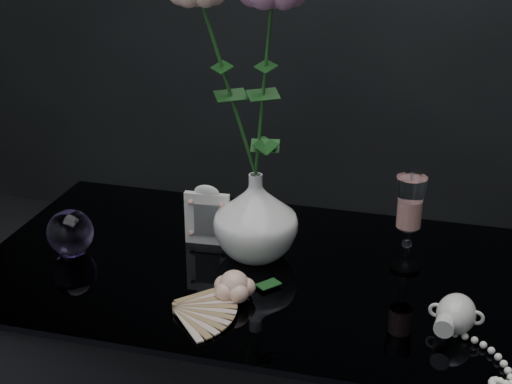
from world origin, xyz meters
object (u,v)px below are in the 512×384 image
(wine_glass, at_px, (408,224))
(paperweight, at_px, (70,232))
(loose_rose, at_px, (234,286))
(vase, at_px, (256,216))
(picture_frame, at_px, (207,214))
(pearl_jar, at_px, (456,312))

(wine_glass, relative_size, paperweight, 2.04)
(loose_rose, bearing_deg, vase, 71.15)
(wine_glass, height_order, picture_frame, wine_glass)
(loose_rose, bearing_deg, pearl_jar, -20.82)
(picture_frame, bearing_deg, wine_glass, -3.83)
(paperweight, bearing_deg, wine_glass, 9.95)
(wine_glass, xyz_separation_m, pearl_jar, (0.10, -0.18, -0.06))
(picture_frame, xyz_separation_m, pearl_jar, (0.47, -0.18, -0.03))
(picture_frame, xyz_separation_m, loose_rose, (0.11, -0.19, -0.03))
(picture_frame, relative_size, paperweight, 1.40)
(loose_rose, height_order, pearl_jar, pearl_jar)
(wine_glass, distance_m, paperweight, 0.62)
(picture_frame, bearing_deg, paperweight, -158.87)
(vase, height_order, wine_glass, wine_glass)
(loose_rose, distance_m, pearl_jar, 0.36)
(pearl_jar, bearing_deg, loose_rose, -173.46)
(picture_frame, distance_m, loose_rose, 0.22)
(pearl_jar, bearing_deg, wine_glass, 123.57)
(wine_glass, xyz_separation_m, picture_frame, (-0.38, 0.00, -0.03))
(vase, distance_m, loose_rose, 0.17)
(wine_glass, bearing_deg, paperweight, -170.05)
(picture_frame, height_order, paperweight, picture_frame)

